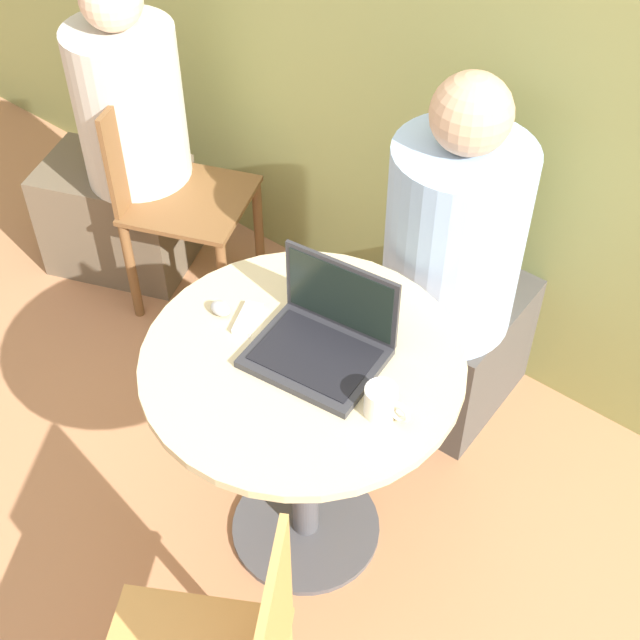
% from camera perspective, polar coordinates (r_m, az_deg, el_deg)
% --- Properties ---
extents(ground_plane, '(12.00, 12.00, 0.00)m').
position_cam_1_polar(ground_plane, '(2.76, -0.91, -13.19)').
color(ground_plane, tan).
extents(back_wall, '(7.00, 0.05, 2.60)m').
position_cam_1_polar(back_wall, '(2.53, 13.87, 19.27)').
color(back_wall, '#939956').
rests_on(back_wall, ground_plane).
extents(round_table, '(0.80, 0.80, 0.76)m').
position_cam_1_polar(round_table, '(2.30, -1.06, -5.80)').
color(round_table, '#4C4C51').
rests_on(round_table, ground_plane).
extents(laptop, '(0.34, 0.28, 0.22)m').
position_cam_1_polar(laptop, '(2.14, 0.20, -1.17)').
color(laptop, '#2D2D33').
rests_on(laptop, round_table).
extents(cell_phone, '(0.09, 0.12, 0.02)m').
position_cam_1_polar(cell_phone, '(2.24, -4.64, 0.07)').
color(cell_phone, silver).
rests_on(cell_phone, round_table).
extents(computer_mouse, '(0.06, 0.04, 0.04)m').
position_cam_1_polar(computer_mouse, '(2.26, -6.39, 0.73)').
color(computer_mouse, '#B2B2B7').
rests_on(computer_mouse, round_table).
extents(coffee_cup, '(0.12, 0.08, 0.08)m').
position_cam_1_polar(coffee_cup, '(2.02, 4.01, -5.25)').
color(coffee_cup, white).
rests_on(coffee_cup, round_table).
extents(person_seated, '(0.40, 0.61, 1.25)m').
position_cam_1_polar(person_seated, '(2.73, 8.77, 2.20)').
color(person_seated, '#4C4742').
rests_on(person_seated, ground_plane).
extents(chair_background, '(0.52, 0.52, 0.84)m').
position_cam_1_polar(chair_background, '(3.20, -9.35, 7.81)').
color(chair_background, brown).
rests_on(chair_background, ground_plane).
extents(person_background, '(0.62, 0.52, 1.20)m').
position_cam_1_polar(person_background, '(3.33, -12.50, 10.09)').
color(person_background, brown).
rests_on(person_background, ground_plane).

